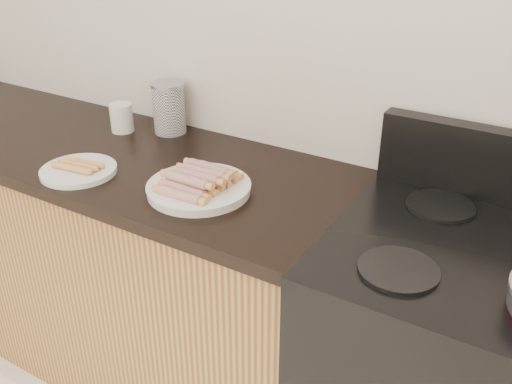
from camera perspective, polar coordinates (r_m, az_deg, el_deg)
The scene contains 11 objects.
wall_back at distance 1.81m, azimuth 1.64°, elevation 16.50°, with size 4.00×0.04×2.60m, color silver.
cabinet_base at distance 2.34m, azimuth -17.71°, elevation -5.18°, with size 2.20×0.59×0.86m, color olive.
counter_slab at distance 2.14m, azimuth -19.42°, elevation 5.00°, with size 2.20×0.62×0.04m, color black.
burner_near_left at distance 1.31m, azimuth 14.05°, elevation -7.55°, with size 0.18×0.18×0.01m, color black.
burner_far_left at distance 1.59m, azimuth 17.97°, elevation -1.30°, with size 0.18×0.18×0.01m, color black.
main_plate at distance 1.62m, azimuth -5.73°, elevation 0.27°, with size 0.29×0.29×0.02m, color white.
side_plate at distance 1.80m, azimuth -17.32°, elevation 2.06°, with size 0.23×0.23×0.02m, color white.
hotdog_pile at distance 1.60m, azimuth -5.79°, elevation 1.32°, with size 0.13×0.21×0.05m.
plain_sausages at distance 1.80m, azimuth -17.40°, elevation 2.58°, with size 0.13×0.09×0.02m.
canister at distance 2.02m, azimuth -8.70°, elevation 8.32°, with size 0.12×0.12×0.18m.
mug at distance 2.08m, azimuth -13.29°, elevation 7.25°, with size 0.08×0.08×0.10m, color white.
Camera 1 is at (0.88, 0.46, 1.65)m, focal length 40.00 mm.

